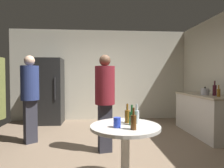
# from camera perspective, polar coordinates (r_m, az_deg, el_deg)

# --- Properties ---
(ground_plane) EXTENTS (5.20, 5.20, 0.10)m
(ground_plane) POSITION_cam_1_polar(r_m,az_deg,el_deg) (3.52, -2.43, -20.26)
(ground_plane) COLOR #7A6651
(wall_back) EXTENTS (5.32, 0.06, 2.70)m
(wall_back) POSITION_cam_1_polar(r_m,az_deg,el_deg) (5.88, -3.38, 2.66)
(wall_back) COLOR beige
(wall_back) RESTS_ON ground_plane
(refrigerator) EXTENTS (0.70, 0.68, 1.80)m
(refrigerator) POSITION_cam_1_polar(r_m,az_deg,el_deg) (5.62, -17.92, -1.99)
(refrigerator) COLOR black
(refrigerator) RESTS_ON ground_plane
(kitchen_counter) EXTENTS (0.64, 1.70, 0.90)m
(kitchen_counter) POSITION_cam_1_polar(r_m,az_deg,el_deg) (4.82, 25.66, -8.11)
(kitchen_counter) COLOR beige
(kitchen_counter) RESTS_ON ground_plane
(kettle) EXTENTS (0.24, 0.17, 0.18)m
(kettle) POSITION_cam_1_polar(r_m,az_deg,el_deg) (4.65, 25.85, -2.03)
(kettle) COLOR #B2B2B7
(kettle) RESTS_ON kitchen_counter
(wine_bottle_on_counter) EXTENTS (0.08, 0.08, 0.31)m
(wine_bottle_on_counter) POSITION_cam_1_polar(r_m,az_deg,el_deg) (4.55, 28.10, -1.56)
(wine_bottle_on_counter) COLOR #3F141E
(wine_bottle_on_counter) RESTS_ON kitchen_counter
(beer_bottle_on_counter) EXTENTS (0.06, 0.06, 0.23)m
(beer_bottle_on_counter) POSITION_cam_1_polar(r_m,az_deg,el_deg) (4.35, 29.05, -2.19)
(beer_bottle_on_counter) COLOR #8C5919
(beer_bottle_on_counter) RESTS_ON kitchen_counter
(foreground_table) EXTENTS (0.80, 0.80, 0.73)m
(foreground_table) POSITION_cam_1_polar(r_m,az_deg,el_deg) (2.28, 3.93, -14.66)
(foreground_table) COLOR beige
(foreground_table) RESTS_ON ground_plane
(beer_bottle_amber) EXTENTS (0.06, 0.06, 0.23)m
(beer_bottle_amber) POSITION_cam_1_polar(r_m,az_deg,el_deg) (2.35, 4.55, -9.38)
(beer_bottle_amber) COLOR #8C5919
(beer_bottle_amber) RESTS_ON foreground_table
(beer_bottle_brown) EXTENTS (0.06, 0.06, 0.23)m
(beer_bottle_brown) POSITION_cam_1_polar(r_m,az_deg,el_deg) (2.06, 6.38, -11.02)
(beer_bottle_brown) COLOR #593314
(beer_bottle_brown) RESTS_ON foreground_table
(beer_bottle_green) EXTENTS (0.06, 0.06, 0.23)m
(beer_bottle_green) POSITION_cam_1_polar(r_m,az_deg,el_deg) (2.26, 5.90, -9.85)
(beer_bottle_green) COLOR #26662D
(beer_bottle_green) RESTS_ON foreground_table
(beer_bottle_clear) EXTENTS (0.06, 0.06, 0.23)m
(beer_bottle_clear) POSITION_cam_1_polar(r_m,az_deg,el_deg) (2.34, 7.28, -9.45)
(beer_bottle_clear) COLOR silver
(beer_bottle_clear) RESTS_ON foreground_table
(plastic_cup_blue) EXTENTS (0.08, 0.08, 0.11)m
(plastic_cup_blue) POSITION_cam_1_polar(r_m,az_deg,el_deg) (2.14, 1.52, -11.30)
(plastic_cup_blue) COLOR blue
(plastic_cup_blue) RESTS_ON foreground_table
(person_in_navy_shirt) EXTENTS (0.48, 0.48, 1.70)m
(person_in_navy_shirt) POSITION_cam_1_polar(r_m,az_deg,el_deg) (4.07, -23.14, -2.15)
(person_in_navy_shirt) COLOR #2D2D38
(person_in_navy_shirt) RESTS_ON ground_plane
(person_in_maroon_shirt) EXTENTS (0.40, 0.40, 1.67)m
(person_in_maroon_shirt) POSITION_cam_1_polar(r_m,az_deg,el_deg) (3.30, -2.11, -3.35)
(person_in_maroon_shirt) COLOR #2D2D38
(person_in_maroon_shirt) RESTS_ON ground_plane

